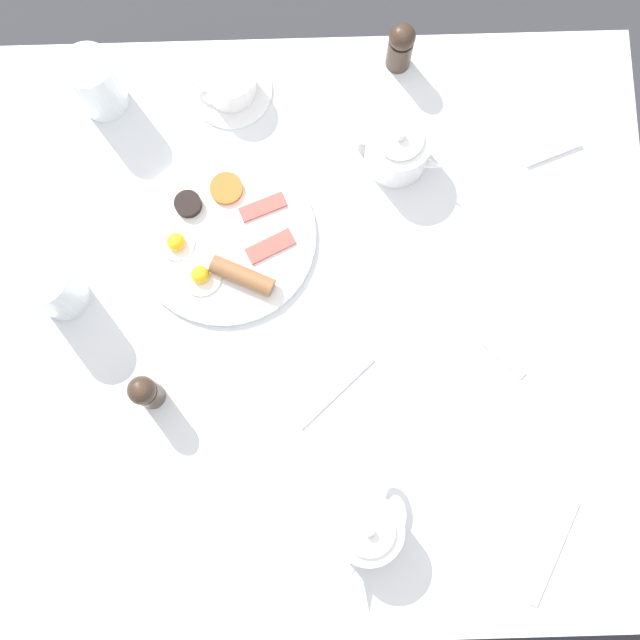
{
  "coord_description": "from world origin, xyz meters",
  "views": [
    {
      "loc": [
        -0.26,
        0.01,
        2.23
      ],
      "look_at": [
        0.0,
        0.0,
        0.77
      ],
      "focal_mm": 50.0,
      "sensor_mm": 36.0,
      "label": 1
    }
  ],
  "objects_px": {
    "pepper_grinder": "(401,46)",
    "water_glass_short": "(53,288)",
    "fork_by_plate": "(555,553)",
    "knife_by_plate": "(476,334)",
    "breakfast_plate": "(223,239)",
    "teapot_near": "(397,148)",
    "teacup_with_saucer_left": "(230,84)",
    "napkin_folded": "(538,122)",
    "teapot_far": "(368,529)",
    "spoon_for_tea": "(336,391)",
    "water_glass_tall": "(96,84)",
    "salt_grinder": "(146,392)"
  },
  "relations": [
    {
      "from": "pepper_grinder",
      "to": "water_glass_short",
      "type": "bearing_deg",
      "value": 125.25
    },
    {
      "from": "fork_by_plate",
      "to": "knife_by_plate",
      "type": "relative_size",
      "value": 1.05
    },
    {
      "from": "breakfast_plate",
      "to": "teapot_near",
      "type": "distance_m",
      "value": 0.33
    },
    {
      "from": "teacup_with_saucer_left",
      "to": "napkin_folded",
      "type": "bearing_deg",
      "value": -97.76
    },
    {
      "from": "breakfast_plate",
      "to": "napkin_folded",
      "type": "xyz_separation_m",
      "value": [
        0.2,
        -0.56,
        -0.01
      ]
    },
    {
      "from": "teapot_near",
      "to": "teapot_far",
      "type": "relative_size",
      "value": 0.97
    },
    {
      "from": "breakfast_plate",
      "to": "spoon_for_tea",
      "type": "xyz_separation_m",
      "value": [
        -0.27,
        -0.18,
        -0.01
      ]
    },
    {
      "from": "pepper_grinder",
      "to": "water_glass_tall",
      "type": "bearing_deg",
      "value": 96.4
    },
    {
      "from": "fork_by_plate",
      "to": "napkin_folded",
      "type": "bearing_deg",
      "value": -2.03
    },
    {
      "from": "napkin_folded",
      "to": "salt_grinder",
      "type": "bearing_deg",
      "value": 124.45
    },
    {
      "from": "water_glass_tall",
      "to": "teapot_near",
      "type": "bearing_deg",
      "value": -103.43
    },
    {
      "from": "breakfast_plate",
      "to": "water_glass_short",
      "type": "xyz_separation_m",
      "value": [
        -0.09,
        0.27,
        0.06
      ]
    },
    {
      "from": "salt_grinder",
      "to": "fork_by_plate",
      "type": "xyz_separation_m",
      "value": [
        -0.27,
        -0.65,
        -0.06
      ]
    },
    {
      "from": "teapot_far",
      "to": "napkin_folded",
      "type": "xyz_separation_m",
      "value": [
        0.69,
        -0.33,
        -0.04
      ]
    },
    {
      "from": "salt_grinder",
      "to": "pepper_grinder",
      "type": "bearing_deg",
      "value": -36.59
    },
    {
      "from": "water_glass_short",
      "to": "napkin_folded",
      "type": "height_order",
      "value": "water_glass_short"
    },
    {
      "from": "teacup_with_saucer_left",
      "to": "spoon_for_tea",
      "type": "relative_size",
      "value": 1.07
    },
    {
      "from": "spoon_for_tea",
      "to": "water_glass_tall",
      "type": "bearing_deg",
      "value": 36.62
    },
    {
      "from": "breakfast_plate",
      "to": "fork_by_plate",
      "type": "distance_m",
      "value": 0.75
    },
    {
      "from": "water_glass_short",
      "to": "knife_by_plate",
      "type": "xyz_separation_m",
      "value": [
        -0.08,
        -0.69,
        -0.07
      ]
    },
    {
      "from": "breakfast_plate",
      "to": "teapot_near",
      "type": "bearing_deg",
      "value": -65.04
    },
    {
      "from": "salt_grinder",
      "to": "fork_by_plate",
      "type": "height_order",
      "value": "salt_grinder"
    },
    {
      "from": "teapot_far",
      "to": "salt_grinder",
      "type": "xyz_separation_m",
      "value": [
        0.22,
        0.35,
        0.01
      ]
    },
    {
      "from": "water_glass_tall",
      "to": "pepper_grinder",
      "type": "bearing_deg",
      "value": -83.6
    },
    {
      "from": "breakfast_plate",
      "to": "water_glass_tall",
      "type": "xyz_separation_m",
      "value": [
        0.26,
        0.21,
        0.06
      ]
    },
    {
      "from": "fork_by_plate",
      "to": "teapot_near",
      "type": "bearing_deg",
      "value": 18.74
    },
    {
      "from": "teacup_with_saucer_left",
      "to": "spoon_for_tea",
      "type": "distance_m",
      "value": 0.56
    },
    {
      "from": "breakfast_plate",
      "to": "teacup_with_saucer_left",
      "type": "bearing_deg",
      "value": -3.2
    },
    {
      "from": "napkin_folded",
      "to": "teapot_far",
      "type": "bearing_deg",
      "value": 154.49
    },
    {
      "from": "water_glass_tall",
      "to": "knife_by_plate",
      "type": "distance_m",
      "value": 0.77
    },
    {
      "from": "water_glass_tall",
      "to": "fork_by_plate",
      "type": "distance_m",
      "value": 1.09
    },
    {
      "from": "napkin_folded",
      "to": "pepper_grinder",
      "type": "bearing_deg",
      "value": 63.69
    },
    {
      "from": "teapot_far",
      "to": "pepper_grinder",
      "type": "bearing_deg",
      "value": -161.5
    },
    {
      "from": "teapot_near",
      "to": "fork_by_plate",
      "type": "xyz_separation_m",
      "value": [
        -0.68,
        -0.23,
        -0.05
      ]
    },
    {
      "from": "salt_grinder",
      "to": "spoon_for_tea",
      "type": "relative_size",
      "value": 0.86
    },
    {
      "from": "water_glass_short",
      "to": "salt_grinder",
      "type": "bearing_deg",
      "value": -139.3
    },
    {
      "from": "teacup_with_saucer_left",
      "to": "fork_by_plate",
      "type": "height_order",
      "value": "teacup_with_saucer_left"
    },
    {
      "from": "teapot_far",
      "to": "salt_grinder",
      "type": "distance_m",
      "value": 0.41
    },
    {
      "from": "water_glass_tall",
      "to": "napkin_folded",
      "type": "distance_m",
      "value": 0.77
    },
    {
      "from": "water_glass_tall",
      "to": "spoon_for_tea",
      "type": "relative_size",
      "value": 1.04
    },
    {
      "from": "teacup_with_saucer_left",
      "to": "pepper_grinder",
      "type": "distance_m",
      "value": 0.3
    },
    {
      "from": "teapot_far",
      "to": "knife_by_plate",
      "type": "xyz_separation_m",
      "value": [
        0.31,
        -0.2,
        -0.05
      ]
    },
    {
      "from": "teapot_far",
      "to": "water_glass_tall",
      "type": "xyz_separation_m",
      "value": [
        0.75,
        0.43,
        0.02
      ]
    },
    {
      "from": "salt_grinder",
      "to": "teapot_far",
      "type": "bearing_deg",
      "value": -122.65
    },
    {
      "from": "teapot_near",
      "to": "water_glass_short",
      "type": "xyz_separation_m",
      "value": [
        -0.23,
        0.57,
        0.02
      ]
    },
    {
      "from": "water_glass_tall",
      "to": "napkin_folded",
      "type": "xyz_separation_m",
      "value": [
        -0.06,
        -0.76,
        -0.07
      ]
    },
    {
      "from": "salt_grinder",
      "to": "fork_by_plate",
      "type": "bearing_deg",
      "value": -112.7
    },
    {
      "from": "teapot_far",
      "to": "fork_by_plate",
      "type": "xyz_separation_m",
      "value": [
        -0.05,
        -0.3,
        -0.05
      ]
    },
    {
      "from": "teacup_with_saucer_left",
      "to": "napkin_folded",
      "type": "relative_size",
      "value": 0.87
    },
    {
      "from": "salt_grinder",
      "to": "spoon_for_tea",
      "type": "distance_m",
      "value": 0.31
    }
  ]
}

